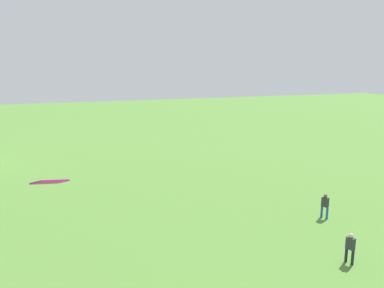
{
  "coord_description": "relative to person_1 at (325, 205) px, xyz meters",
  "views": [
    {
      "loc": [
        -6.02,
        1.7,
        9.93
      ],
      "look_at": [
        1.1,
        19.08,
        6.15
      ],
      "focal_mm": 34.99,
      "sensor_mm": 36.0,
      "label": 1
    }
  ],
  "objects": [
    {
      "name": "person_1",
      "position": [
        0.0,
        0.0,
        0.0
      ],
      "size": [
        0.41,
        0.51,
        1.72
      ],
      "rotation": [
        0.0,
        0.0,
        1.98
      ],
      "color": "#235693",
      "rests_on": "ground_plane"
    },
    {
      "name": "kite_flying_0",
      "position": [
        -17.13,
        -1.11,
        3.92
      ],
      "size": [
        1.72,
        1.48,
        0.65
      ],
      "rotation": [
        0.0,
        0.0,
        0.5
      ],
      "color": "#C4188F"
    },
    {
      "name": "person_4",
      "position": [
        -2.99,
        -5.24,
        -0.04
      ],
      "size": [
        0.34,
        0.5,
        1.65
      ],
      "rotation": [
        0.0,
        0.0,
        4.95
      ],
      "color": "#1E2333",
      "rests_on": "ground_plane"
    }
  ]
}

